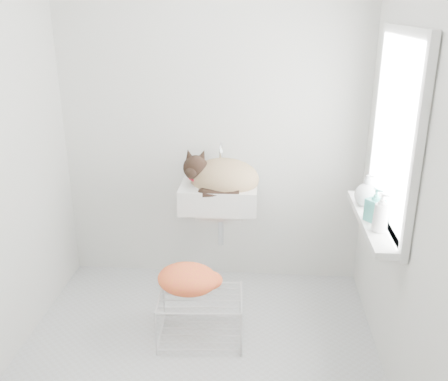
# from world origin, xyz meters

# --- Properties ---
(floor) EXTENTS (2.20, 2.00, 0.02)m
(floor) POSITION_xyz_m (0.00, 0.00, 0.00)
(floor) COLOR #BABEC0
(floor) RESTS_ON ground
(back_wall) EXTENTS (2.20, 0.02, 2.50)m
(back_wall) POSITION_xyz_m (0.00, 1.00, 1.25)
(back_wall) COLOR silver
(back_wall) RESTS_ON ground
(right_wall) EXTENTS (0.02, 2.00, 2.50)m
(right_wall) POSITION_xyz_m (1.10, 0.00, 1.25)
(right_wall) COLOR silver
(right_wall) RESTS_ON ground
(window_glass) EXTENTS (0.01, 0.80, 1.00)m
(window_glass) POSITION_xyz_m (1.09, 0.20, 1.35)
(window_glass) COLOR white
(window_glass) RESTS_ON right_wall
(window_frame) EXTENTS (0.04, 0.90, 1.10)m
(window_frame) POSITION_xyz_m (1.07, 0.20, 1.35)
(window_frame) COLOR white
(window_frame) RESTS_ON right_wall
(windowsill) EXTENTS (0.16, 0.88, 0.04)m
(windowsill) POSITION_xyz_m (1.01, 0.20, 0.83)
(windowsill) COLOR white
(windowsill) RESTS_ON right_wall
(sink) EXTENTS (0.52, 0.46, 0.21)m
(sink) POSITION_xyz_m (0.07, 0.74, 0.85)
(sink) COLOR white
(sink) RESTS_ON back_wall
(faucet) EXTENTS (0.19, 0.13, 0.19)m
(faucet) POSITION_xyz_m (0.07, 0.92, 0.99)
(faucet) COLOR silver
(faucet) RESTS_ON sink
(cat) EXTENTS (0.55, 0.49, 0.31)m
(cat) POSITION_xyz_m (0.08, 0.72, 0.89)
(cat) COLOR tan
(cat) RESTS_ON sink
(wire_rack) EXTENTS (0.53, 0.39, 0.31)m
(wire_rack) POSITION_xyz_m (0.00, 0.16, 0.15)
(wire_rack) COLOR silver
(wire_rack) RESTS_ON floor
(towel) EXTENTS (0.43, 0.34, 0.16)m
(towel) POSITION_xyz_m (-0.08, 0.21, 0.34)
(towel) COLOR orange
(towel) RESTS_ON wire_rack
(bottle_a) EXTENTS (0.10, 0.10, 0.18)m
(bottle_a) POSITION_xyz_m (1.00, 0.02, 0.85)
(bottle_a) COLOR white
(bottle_a) RESTS_ON windowsill
(bottle_b) EXTENTS (0.12, 0.12, 0.19)m
(bottle_b) POSITION_xyz_m (1.00, 0.16, 0.85)
(bottle_b) COLOR teal
(bottle_b) RESTS_ON windowsill
(bottle_c) EXTENTS (0.21, 0.21, 0.19)m
(bottle_c) POSITION_xyz_m (1.00, 0.40, 0.85)
(bottle_c) COLOR white
(bottle_c) RESTS_ON windowsill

